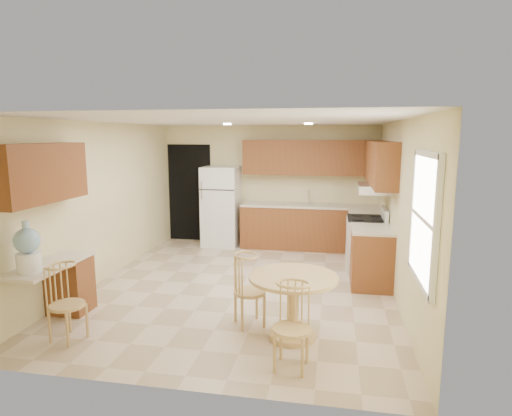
% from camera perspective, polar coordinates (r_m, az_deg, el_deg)
% --- Properties ---
extents(floor, '(5.50, 5.50, 0.00)m').
position_cam_1_polar(floor, '(6.68, -1.96, -10.40)').
color(floor, '#CAB192').
rests_on(floor, ground).
extents(ceiling, '(4.50, 5.50, 0.02)m').
position_cam_1_polar(ceiling, '(6.28, -2.10, 11.55)').
color(ceiling, white).
rests_on(ceiling, wall_back).
extents(wall_back, '(4.50, 0.02, 2.50)m').
position_cam_1_polar(wall_back, '(9.04, 1.73, 3.04)').
color(wall_back, beige).
rests_on(wall_back, floor).
extents(wall_front, '(4.50, 0.02, 2.50)m').
position_cam_1_polar(wall_front, '(3.79, -11.06, -6.50)').
color(wall_front, beige).
rests_on(wall_front, floor).
extents(wall_left, '(0.02, 5.50, 2.50)m').
position_cam_1_polar(wall_left, '(7.19, -19.83, 0.75)').
color(wall_left, beige).
rests_on(wall_left, floor).
extents(wall_right, '(0.02, 5.50, 2.50)m').
position_cam_1_polar(wall_right, '(6.28, 18.45, -0.39)').
color(wall_right, beige).
rests_on(wall_right, floor).
extents(doorway, '(0.90, 0.02, 2.10)m').
position_cam_1_polar(doorway, '(9.47, -8.82, 2.01)').
color(doorway, black).
rests_on(doorway, floor).
extents(base_cab_back, '(2.75, 0.60, 0.87)m').
position_cam_1_polar(base_cab_back, '(8.79, 7.05, -2.61)').
color(base_cab_back, brown).
rests_on(base_cab_back, floor).
extents(counter_back, '(2.75, 0.63, 0.04)m').
position_cam_1_polar(counter_back, '(8.71, 7.11, 0.32)').
color(counter_back, beige).
rests_on(counter_back, base_cab_back).
extents(base_cab_right_a, '(0.60, 0.59, 0.87)m').
position_cam_1_polar(base_cab_right_a, '(8.22, 14.31, -3.70)').
color(base_cab_right_a, brown).
rests_on(base_cab_right_a, floor).
extents(counter_right_a, '(0.63, 0.59, 0.04)m').
position_cam_1_polar(counter_right_a, '(8.13, 14.45, -0.58)').
color(counter_right_a, beige).
rests_on(counter_right_a, base_cab_right_a).
extents(base_cab_right_b, '(0.60, 0.80, 0.87)m').
position_cam_1_polar(base_cab_right_b, '(6.82, 15.11, -6.50)').
color(base_cab_right_b, brown).
rests_on(base_cab_right_b, floor).
extents(counter_right_b, '(0.63, 0.80, 0.04)m').
position_cam_1_polar(counter_right_b, '(6.71, 15.28, -2.76)').
color(counter_right_b, beige).
rests_on(counter_right_b, base_cab_right_b).
extents(upper_cab_back, '(2.75, 0.33, 0.70)m').
position_cam_1_polar(upper_cab_back, '(8.74, 7.30, 6.68)').
color(upper_cab_back, brown).
rests_on(upper_cab_back, wall_back).
extents(upper_cab_right, '(0.33, 2.42, 0.70)m').
position_cam_1_polar(upper_cab_right, '(7.39, 16.15, 5.85)').
color(upper_cab_right, brown).
rests_on(upper_cab_right, wall_right).
extents(upper_cab_left, '(0.33, 1.40, 0.70)m').
position_cam_1_polar(upper_cab_left, '(5.71, -26.79, 4.18)').
color(upper_cab_left, brown).
rests_on(upper_cab_left, wall_left).
extents(sink, '(0.78, 0.44, 0.01)m').
position_cam_1_polar(sink, '(8.70, 6.95, 0.47)').
color(sink, silver).
rests_on(sink, counter_back).
extents(range_hood, '(0.50, 0.76, 0.14)m').
position_cam_1_polar(range_hood, '(7.39, 15.36, 2.54)').
color(range_hood, silver).
rests_on(range_hood, upper_cab_right).
extents(desk_pedestal, '(0.48, 0.42, 0.72)m').
position_cam_1_polar(desk_pedestal, '(6.17, -23.52, -9.41)').
color(desk_pedestal, brown).
rests_on(desk_pedestal, floor).
extents(desk_top, '(0.50, 1.20, 0.04)m').
position_cam_1_polar(desk_top, '(5.77, -25.88, -6.85)').
color(desk_top, beige).
rests_on(desk_top, desk_pedestal).
extents(window, '(0.06, 1.12, 1.30)m').
position_cam_1_polar(window, '(4.44, 21.57, -1.31)').
color(window, white).
rests_on(window, wall_right).
extents(can_light_a, '(0.14, 0.14, 0.02)m').
position_cam_1_polar(can_light_a, '(7.56, -3.86, 11.10)').
color(can_light_a, white).
rests_on(can_light_a, ceiling).
extents(can_light_b, '(0.14, 0.14, 0.02)m').
position_cam_1_polar(can_light_b, '(7.35, 6.99, 11.10)').
color(can_light_b, white).
rests_on(can_light_b, ceiling).
extents(refrigerator, '(0.73, 0.71, 1.66)m').
position_cam_1_polar(refrigerator, '(8.96, -4.65, 0.22)').
color(refrigerator, white).
rests_on(refrigerator, floor).
extents(stove, '(0.65, 0.76, 1.09)m').
position_cam_1_polar(stove, '(7.56, 14.47, -4.61)').
color(stove, white).
rests_on(stove, floor).
extents(dining_table, '(1.00, 1.00, 0.74)m').
position_cam_1_polar(dining_table, '(4.95, 4.95, -11.81)').
color(dining_table, tan).
rests_on(dining_table, floor).
extents(chair_table_a, '(0.39, 0.50, 0.88)m').
position_cam_1_polar(chair_table_a, '(5.16, -1.05, -10.23)').
color(chair_table_a, tan).
rests_on(chair_table_a, floor).
extents(chair_table_b, '(0.38, 0.38, 0.87)m').
position_cam_1_polar(chair_table_b, '(4.25, 4.67, -14.89)').
color(chair_table_b, tan).
rests_on(chair_table_b, floor).
extents(chair_desk, '(0.38, 0.50, 0.87)m').
position_cam_1_polar(chair_desk, '(5.25, -24.48, -10.87)').
color(chair_desk, tan).
rests_on(chair_desk, floor).
extents(water_crock, '(0.28, 0.28, 0.59)m').
position_cam_1_polar(water_crock, '(5.44, -28.15, -4.86)').
color(water_crock, white).
rests_on(water_crock, desk_top).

